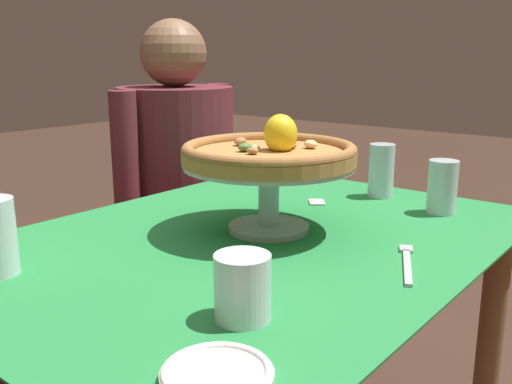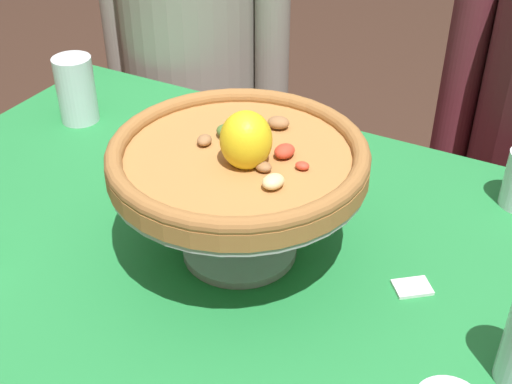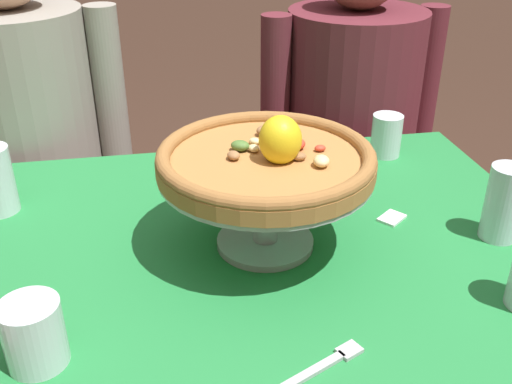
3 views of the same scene
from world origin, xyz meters
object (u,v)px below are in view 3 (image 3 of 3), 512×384
(water_glass_side_right, at_px, (503,207))
(diner_right, at_px, (348,145))
(pizza_stand, at_px, (265,193))
(pizza, at_px, (266,157))
(sugar_packet, at_px, (392,218))
(water_glass_front_left, at_px, (35,338))
(dinner_fork, at_px, (310,373))
(water_glass_back_right, at_px, (386,137))
(diner_left, at_px, (38,173))

(water_glass_side_right, distance_m, diner_right, 0.75)
(pizza_stand, xyz_separation_m, pizza, (0.00, -0.00, 0.07))
(sugar_packet, bearing_deg, water_glass_front_left, -156.27)
(sugar_packet, bearing_deg, dinner_fork, -125.63)
(diner_right, bearing_deg, water_glass_front_left, -129.15)
(pizza, xyz_separation_m, water_glass_back_right, (0.34, 0.31, -0.12))
(water_glass_side_right, relative_size, sugar_packet, 2.71)
(pizza_stand, xyz_separation_m, water_glass_front_left, (-0.34, -0.22, -0.06))
(water_glass_back_right, height_order, diner_right, diner_right)
(pizza_stand, height_order, water_glass_back_right, pizza_stand)
(water_glass_front_left, relative_size, diner_right, 0.08)
(diner_left, height_order, diner_right, diner_left)
(water_glass_front_left, xyz_separation_m, sugar_packet, (0.59, 0.26, -0.04))
(pizza_stand, relative_size, dinner_fork, 1.91)
(sugar_packet, xyz_separation_m, diner_right, (0.13, 0.63, -0.14))
(pizza, distance_m, dinner_fork, 0.35)
(pizza, xyz_separation_m, water_glass_side_right, (0.41, -0.05, -0.10))
(pizza_stand, relative_size, water_glass_front_left, 3.72)
(dinner_fork, distance_m, diner_left, 1.06)
(pizza_stand, xyz_separation_m, diner_left, (-0.49, 0.63, -0.23))
(pizza_stand, bearing_deg, diner_right, 60.32)
(dinner_fork, height_order, diner_left, diner_left)
(diner_left, bearing_deg, pizza_stand, -52.17)
(pizza, xyz_separation_m, diner_right, (0.38, 0.67, -0.30))
(dinner_fork, bearing_deg, sugar_packet, 54.37)
(water_glass_back_right, xyz_separation_m, diner_left, (-0.83, 0.31, -0.17))
(dinner_fork, relative_size, diner_right, 0.15)
(pizza, height_order, water_glass_back_right, pizza)
(water_glass_side_right, bearing_deg, water_glass_front_left, -167.19)
(water_glass_front_left, xyz_separation_m, diner_left, (-0.14, 0.85, -0.17))
(dinner_fork, relative_size, sugar_packet, 3.64)
(pizza_stand, xyz_separation_m, water_glass_side_right, (0.41, -0.05, -0.04))
(water_glass_front_left, bearing_deg, pizza_stand, 32.90)
(water_glass_side_right, bearing_deg, dinner_fork, -147.75)
(water_glass_front_left, height_order, sugar_packet, water_glass_front_left)
(pizza_stand, relative_size, water_glass_back_right, 3.66)
(pizza_stand, distance_m, water_glass_front_left, 0.42)
(pizza_stand, bearing_deg, diner_left, 127.83)
(water_glass_back_right, bearing_deg, sugar_packet, -108.53)
(dinner_fork, xyz_separation_m, sugar_packet, (0.25, 0.35, -0.00))
(water_glass_back_right, height_order, dinner_fork, water_glass_back_right)
(sugar_packet, bearing_deg, pizza, -171.19)
(water_glass_back_right, distance_m, diner_left, 0.90)
(sugar_packet, bearing_deg, water_glass_side_right, -29.26)
(dinner_fork, height_order, sugar_packet, dinner_fork)
(water_glass_back_right, bearing_deg, pizza, -137.19)
(pizza, bearing_deg, diner_right, 60.44)
(water_glass_side_right, xyz_separation_m, sugar_packet, (-0.16, 0.09, -0.06))
(pizza, relative_size, water_glass_front_left, 3.77)
(water_glass_back_right, relative_size, water_glass_side_right, 0.70)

